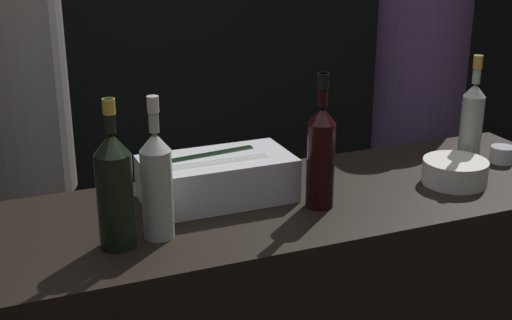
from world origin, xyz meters
name	(u,v)px	position (x,y,z in m)	size (l,w,h in m)	color
ice_bin_with_bottles	(217,177)	(-0.10, 0.37, 1.07)	(0.41, 0.22, 0.13)	silver
bowl_white	(455,171)	(0.59, 0.22, 1.04)	(0.19, 0.19, 0.07)	silver
candle_votive	(502,154)	(0.85, 0.32, 1.03)	(0.07, 0.07, 0.05)	silver
white_wine_bottle	(157,182)	(-0.31, 0.20, 1.15)	(0.08, 0.08, 0.36)	#B2B7AD
red_wine_bottle_black_foil	(321,154)	(0.15, 0.22, 1.15)	(0.08, 0.08, 0.37)	black
rose_wine_bottle	(472,122)	(0.72, 0.32, 1.15)	(0.07, 0.07, 0.36)	#9EA899
champagne_bottle	(115,188)	(-0.42, 0.19, 1.15)	(0.09, 0.09, 0.37)	black
person_blond_tee	(417,120)	(0.91, 0.87, 0.98)	(0.35, 0.35, 1.75)	black
person_grey_polo	(13,141)	(-0.59, 1.03, 1.03)	(0.39, 0.39, 1.86)	black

